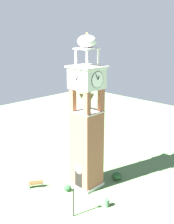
# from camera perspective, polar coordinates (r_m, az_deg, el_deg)

# --- Properties ---
(ground) EXTENTS (80.00, 80.00, 0.00)m
(ground) POSITION_cam_1_polar(r_m,az_deg,el_deg) (34.59, 0.00, -14.35)
(ground) COLOR #517547
(clock_tower) EXTENTS (3.31, 3.31, 17.29)m
(clock_tower) POSITION_cam_1_polar(r_m,az_deg,el_deg) (31.56, -0.00, -3.16)
(clock_tower) COLOR #93543D
(clock_tower) RESTS_ON ground
(park_bench) EXTENTS (1.25, 1.58, 0.95)m
(park_bench) POSITION_cam_1_polar(r_m,az_deg,el_deg) (34.38, -10.14, -13.90)
(park_bench) COLOR brown
(park_bench) RESTS_ON ground
(lamp_post) EXTENTS (0.36, 0.36, 3.39)m
(lamp_post) POSITION_cam_1_polar(r_m,az_deg,el_deg) (28.46, -2.75, -16.09)
(lamp_post) COLOR black
(lamp_post) RESTS_ON ground
(trash_bin) EXTENTS (0.52, 0.52, 0.80)m
(trash_bin) POSITION_cam_1_polar(r_m,az_deg,el_deg) (30.89, 4.01, -17.65)
(trash_bin) COLOR #38513D
(trash_bin) RESTS_ON ground
(shrub_near_entry) EXTENTS (1.16, 1.16, 0.84)m
(shrub_near_entry) POSITION_cam_1_polar(r_m,az_deg,el_deg) (35.75, 5.95, -12.58)
(shrub_near_entry) COLOR #234C28
(shrub_near_entry) RESTS_ON ground
(shrub_left_of_tower) EXTENTS (0.83, 0.83, 0.70)m
(shrub_left_of_tower) POSITION_cam_1_polar(r_m,az_deg,el_deg) (33.43, -3.88, -14.88)
(shrub_left_of_tower) COLOR #234C28
(shrub_left_of_tower) RESTS_ON ground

